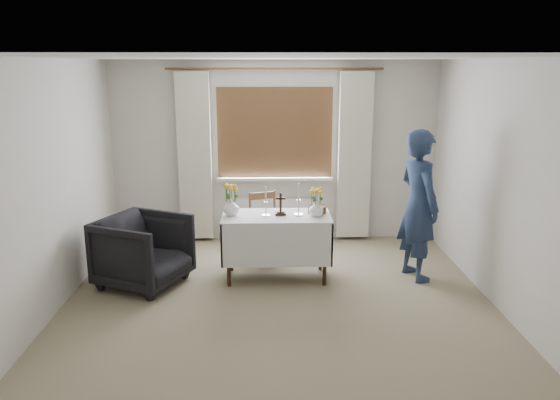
# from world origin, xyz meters

# --- Properties ---
(ground) EXTENTS (5.00, 5.00, 0.00)m
(ground) POSITION_xyz_m (0.00, 0.00, 0.00)
(ground) COLOR gray
(ground) RESTS_ON ground
(altar_table) EXTENTS (1.24, 0.64, 0.76)m
(altar_table) POSITION_xyz_m (-0.01, 0.98, 0.38)
(altar_table) COLOR silver
(altar_table) RESTS_ON ground
(wooden_chair) EXTENTS (0.49, 0.49, 0.84)m
(wooden_chair) POSITION_xyz_m (-0.12, 1.68, 0.42)
(wooden_chair) COLOR brown
(wooden_chair) RESTS_ON ground
(armchair) EXTENTS (1.16, 1.14, 0.80)m
(armchair) POSITION_xyz_m (-1.51, 0.82, 0.40)
(armchair) COLOR black
(armchair) RESTS_ON ground
(person) EXTENTS (0.59, 0.74, 1.75)m
(person) POSITION_xyz_m (1.62, 0.97, 0.87)
(person) COLOR navy
(person) RESTS_ON ground
(radiator) EXTENTS (1.10, 0.10, 0.60)m
(radiator) POSITION_xyz_m (0.00, 2.42, 0.30)
(radiator) COLOR silver
(radiator) RESTS_ON ground
(wooden_cross) EXTENTS (0.12, 0.09, 0.26)m
(wooden_cross) POSITION_xyz_m (0.04, 0.99, 0.89)
(wooden_cross) COLOR black
(wooden_cross) RESTS_ON altar_table
(candlestick_left) EXTENTS (0.12, 0.12, 0.34)m
(candlestick_left) POSITION_xyz_m (-0.13, 0.96, 0.93)
(candlestick_left) COLOR silver
(candlestick_left) RESTS_ON altar_table
(candlestick_right) EXTENTS (0.12, 0.12, 0.37)m
(candlestick_right) POSITION_xyz_m (0.25, 0.99, 0.95)
(candlestick_right) COLOR silver
(candlestick_right) RESTS_ON altar_table
(flower_vase_left) EXTENTS (0.21, 0.21, 0.19)m
(flower_vase_left) POSITION_xyz_m (-0.52, 1.00, 0.86)
(flower_vase_left) COLOR white
(flower_vase_left) RESTS_ON altar_table
(flower_vase_right) EXTENTS (0.17, 0.17, 0.18)m
(flower_vase_right) POSITION_xyz_m (0.44, 0.93, 0.85)
(flower_vase_right) COLOR white
(flower_vase_right) RESTS_ON altar_table
(wicker_basket) EXTENTS (0.28, 0.28, 0.08)m
(wicker_basket) POSITION_xyz_m (0.47, 1.08, 0.80)
(wicker_basket) COLOR brown
(wicker_basket) RESTS_ON altar_table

